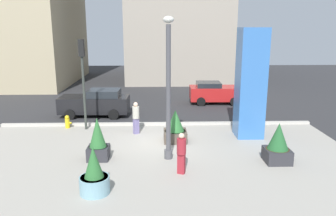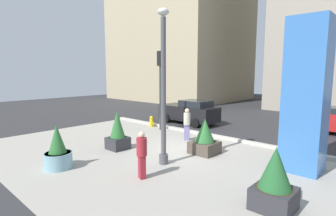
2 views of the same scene
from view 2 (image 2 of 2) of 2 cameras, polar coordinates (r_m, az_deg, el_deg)
ground_plane at (r=15.72m, az=12.99°, el=-5.89°), size 60.00×60.00×0.00m
plaza_pavement at (r=11.09m, az=-2.88°, el=-11.48°), size 18.00×10.00×0.02m
curb_strip at (r=14.96m, az=11.32°, el=-6.22°), size 18.00×0.24×0.16m
lamp_post at (r=10.15m, az=-1.01°, el=3.73°), size 0.44×0.44×6.04m
art_pillar_blue at (r=10.73m, az=27.92°, el=2.27°), size 1.35×1.35×5.59m
potted_plant_near_right at (r=7.73m, az=22.24°, el=-14.56°), size 1.04×1.04×1.73m
potted_plant_mid_plaza at (r=12.74m, az=-10.94°, el=-5.19°), size 0.90×0.90×1.86m
potted_plant_near_left at (r=10.93m, az=-22.92°, el=-8.71°), size 1.04×1.04×1.71m
potted_plant_curbside at (r=11.99m, az=7.99°, el=-6.53°), size 1.14×1.14×1.61m
fire_hydrant at (r=17.70m, az=-3.62°, el=-2.96°), size 0.36×0.26×0.75m
traffic_light_far_side at (r=16.45m, az=-1.67°, el=6.60°), size 0.28×0.42×4.97m
car_far_lane at (r=18.63m, az=32.38°, el=-2.21°), size 3.95×2.13×1.60m
car_passing_lane at (r=18.82m, az=4.73°, el=-0.81°), size 4.42×2.12×1.72m
pedestrian_by_curb at (r=9.12m, az=-5.75°, el=-9.66°), size 0.47×0.47×1.67m
pedestrian_on_sidewalk at (r=14.12m, az=4.15°, el=-3.21°), size 0.50×0.50×1.74m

